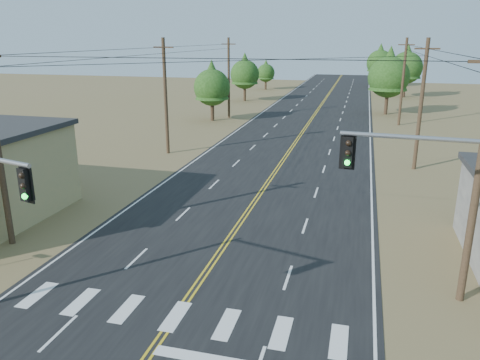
% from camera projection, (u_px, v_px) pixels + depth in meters
% --- Properties ---
extents(road, '(15.00, 200.00, 0.02)m').
position_uv_depth(road, '(279.00, 166.00, 37.82)').
color(road, black).
rests_on(road, ground).
extents(utility_pole_left_mid, '(1.80, 0.30, 10.00)m').
position_uv_depth(utility_pole_left_mid, '(166.00, 96.00, 40.72)').
color(utility_pole_left_mid, '#4C3826').
rests_on(utility_pole_left_mid, ground).
extents(utility_pole_left_far, '(1.80, 0.30, 10.00)m').
position_uv_depth(utility_pole_left_far, '(229.00, 78.00, 59.22)').
color(utility_pole_left_far, '#4C3826').
rests_on(utility_pole_left_far, ground).
extents(utility_pole_right_near, '(1.80, 0.30, 10.00)m').
position_uv_depth(utility_pole_right_near, '(479.00, 176.00, 17.13)').
color(utility_pole_right_near, '#4C3826').
rests_on(utility_pole_right_near, ground).
extents(utility_pole_right_mid, '(1.80, 0.30, 10.00)m').
position_uv_depth(utility_pole_right_mid, '(421.00, 104.00, 35.63)').
color(utility_pole_right_mid, '#4C3826').
rests_on(utility_pole_right_mid, ground).
extents(utility_pole_right_far, '(1.80, 0.30, 10.00)m').
position_uv_depth(utility_pole_right_far, '(403.00, 81.00, 54.13)').
color(utility_pole_right_far, '#4C3826').
rests_on(utility_pole_right_far, ground).
extents(signal_mast_right, '(5.60, 0.63, 7.08)m').
position_uv_depth(signal_mast_right, '(457.00, 204.00, 15.28)').
color(signal_mast_right, gray).
rests_on(signal_mast_right, ground).
extents(tree_left_near, '(4.47, 4.47, 7.45)m').
position_uv_depth(tree_left_near, '(212.00, 84.00, 57.28)').
color(tree_left_near, '#3F2D1E').
rests_on(tree_left_near, ground).
extents(tree_left_mid, '(4.64, 4.64, 7.73)m').
position_uv_depth(tree_left_mid, '(245.00, 71.00, 75.53)').
color(tree_left_mid, '#3F2D1E').
rests_on(tree_left_mid, ground).
extents(tree_left_far, '(3.52, 3.52, 5.86)m').
position_uv_depth(tree_left_far, '(266.00, 71.00, 92.68)').
color(tree_left_far, '#3F2D1E').
rests_on(tree_left_far, ground).
extents(tree_right_near, '(5.40, 5.40, 9.00)m').
position_uv_depth(tree_right_near, '(389.00, 73.00, 61.84)').
color(tree_right_near, '#3F2D1E').
rests_on(tree_right_near, ground).
extents(tree_right_mid, '(5.45, 5.45, 9.08)m').
position_uv_depth(tree_right_mid, '(407.00, 64.00, 80.00)').
color(tree_right_mid, '#3F2D1E').
rests_on(tree_right_mid, ground).
extents(tree_right_far, '(5.33, 5.33, 8.89)m').
position_uv_depth(tree_right_far, '(380.00, 60.00, 97.05)').
color(tree_right_far, '#3F2D1E').
rests_on(tree_right_far, ground).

